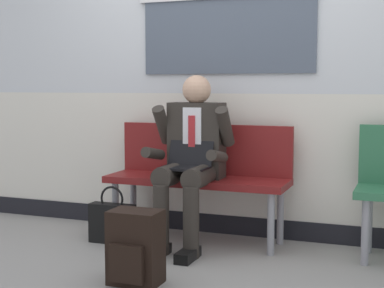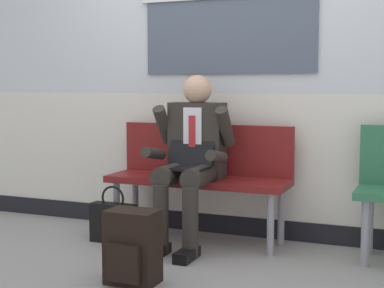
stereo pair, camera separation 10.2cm
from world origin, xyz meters
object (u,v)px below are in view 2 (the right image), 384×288
(backpack, at_px, (132,248))
(handbag, at_px, (113,222))
(person_seated, at_px, (191,156))
(bench_with_person, at_px, (201,171))

(backpack, relative_size, handbag, 1.03)
(person_seated, xyz_separation_m, backpack, (-0.01, -0.88, -0.44))
(bench_with_person, xyz_separation_m, person_seated, (0.00, -0.20, 0.14))
(bench_with_person, height_order, person_seated, person_seated)
(bench_with_person, relative_size, backpack, 3.11)
(bench_with_person, distance_m, backpack, 1.11)
(backpack, distance_m, handbag, 0.93)
(bench_with_person, relative_size, handbag, 3.19)
(bench_with_person, height_order, handbag, bench_with_person)
(backpack, bearing_deg, handbag, 126.99)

